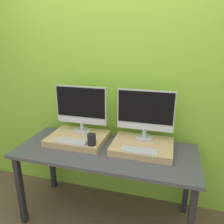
{
  "coord_description": "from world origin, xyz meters",
  "views": [
    {
      "loc": [
        0.55,
        -1.38,
        1.73
      ],
      "look_at": [
        0.0,
        0.56,
        1.07
      ],
      "focal_mm": 35.0,
      "sensor_mm": 36.0,
      "label": 1
    }
  ],
  "objects": [
    {
      "name": "keyboard_left",
      "position": [
        -0.32,
        0.29,
        0.84
      ],
      "size": [
        0.31,
        0.1,
        0.01
      ],
      "color": "silver",
      "rests_on": "wooden_riser_left"
    },
    {
      "name": "keyboard_right",
      "position": [
        0.32,
        0.29,
        0.84
      ],
      "size": [
        0.31,
        0.1,
        0.01
      ],
      "color": "silver",
      "rests_on": "wooden_riser_right"
    },
    {
      "name": "wooden_riser_left",
      "position": [
        -0.32,
        0.44,
        0.8
      ],
      "size": [
        0.55,
        0.43,
        0.06
      ],
      "color": "tan",
      "rests_on": "workbench"
    },
    {
      "name": "wall_back",
      "position": [
        0.0,
        0.76,
        1.3
      ],
      "size": [
        8.0,
        0.04,
        2.6
      ],
      "color": "#8CC638",
      "rests_on": "ground_plane"
    },
    {
      "name": "workbench",
      "position": [
        0.0,
        0.35,
        0.69
      ],
      "size": [
        1.66,
        0.69,
        0.77
      ],
      "color": "#47474C",
      "rests_on": "ground_plane"
    },
    {
      "name": "monitor_right",
      "position": [
        0.32,
        0.56,
        1.09
      ],
      "size": [
        0.53,
        0.18,
        0.48
      ],
      "color": "#B2B2B7",
      "rests_on": "wooden_riser_right"
    },
    {
      "name": "mug",
      "position": [
        -0.11,
        0.29,
        0.88
      ],
      "size": [
        0.08,
        0.08,
        0.1
      ],
      "color": "black",
      "rests_on": "wooden_riser_left"
    },
    {
      "name": "wooden_riser_right",
      "position": [
        0.32,
        0.44,
        0.8
      ],
      "size": [
        0.55,
        0.43,
        0.06
      ],
      "color": "tan",
      "rests_on": "workbench"
    },
    {
      "name": "monitor_left",
      "position": [
        -0.32,
        0.56,
        1.09
      ],
      "size": [
        0.53,
        0.18,
        0.48
      ],
      "color": "#B2B2B7",
      "rests_on": "wooden_riser_left"
    }
  ]
}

